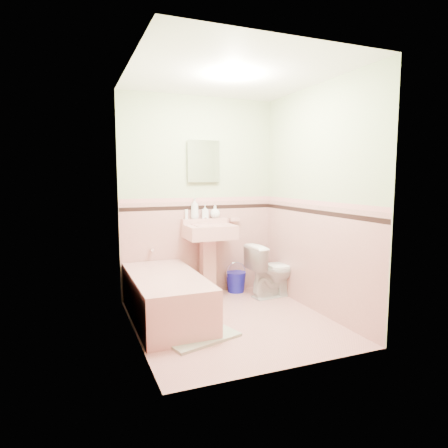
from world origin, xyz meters
name	(u,v)px	position (x,y,z in m)	size (l,w,h in m)	color
floor	(233,321)	(0.00, 0.00, 0.00)	(2.20, 2.20, 0.00)	tan
ceiling	(234,74)	(0.00, 0.00, 2.50)	(2.20, 2.20, 0.00)	white
wall_back	(199,197)	(0.00, 1.10, 1.25)	(2.50, 2.50, 0.00)	beige
wall_front	(291,211)	(0.00, -1.10, 1.25)	(2.50, 2.50, 0.00)	beige
wall_left	(133,205)	(-1.00, 0.00, 1.25)	(2.50, 2.50, 0.00)	beige
wall_right	(316,200)	(1.00, 0.00, 1.25)	(2.50, 2.50, 0.00)	beige
wainscot_back	(200,248)	(0.00, 1.09, 0.60)	(2.00, 2.00, 0.00)	#D1968C
wainscot_front	(289,294)	(0.00, -1.09, 0.60)	(2.00, 2.00, 0.00)	#D1968C
wainscot_left	(136,274)	(-0.99, 0.00, 0.60)	(2.20, 2.20, 0.00)	#D1968C
wainscot_right	(314,258)	(0.99, 0.00, 0.60)	(2.20, 2.20, 0.00)	#D1968C
accent_back	(200,207)	(0.00, 1.08, 1.12)	(2.00, 2.00, 0.00)	black
accent_front	(290,227)	(0.00, -1.08, 1.12)	(2.00, 2.00, 0.00)	black
accent_left	(135,219)	(-0.98, 0.00, 1.12)	(2.20, 2.20, 0.00)	black
accent_right	(315,212)	(0.98, 0.00, 1.12)	(2.20, 2.20, 0.00)	black
cap_back	(199,200)	(0.00, 1.08, 1.22)	(2.00, 2.00, 0.00)	tan
cap_front	(290,214)	(0.00, -1.08, 1.22)	(2.00, 2.00, 0.00)	tan
cap_left	(135,208)	(-0.98, 0.00, 1.22)	(2.20, 2.20, 0.00)	tan
cap_right	(315,203)	(0.98, 0.00, 1.22)	(2.20, 2.20, 0.00)	tan
bathtub	(166,298)	(-0.63, 0.33, 0.23)	(0.70, 1.50, 0.45)	tan
tub_faucet	(151,249)	(-0.63, 1.05, 0.63)	(0.04, 0.04, 0.12)	silver
sink	(209,262)	(0.05, 0.86, 0.46)	(0.59, 0.48, 0.92)	tan
sink_faucet	(205,221)	(0.05, 1.00, 0.95)	(0.02, 0.02, 0.10)	silver
medicine_cabinet	(203,161)	(0.05, 1.07, 1.70)	(0.40, 0.04, 0.50)	white
soap_dish	(234,219)	(0.47, 1.06, 0.95)	(0.13, 0.07, 0.04)	tan
soap_bottle_left	(195,208)	(-0.08, 1.04, 1.11)	(0.10, 0.10, 0.26)	#B2B2B2
soap_bottle_mid	(205,212)	(0.06, 1.04, 1.07)	(0.08, 0.08, 0.17)	#B2B2B2
soap_bottle_right	(215,211)	(0.19, 1.04, 1.07)	(0.13, 0.13, 0.16)	#B2B2B2
tube	(186,214)	(-0.19, 1.04, 1.04)	(0.04, 0.04, 0.12)	white
toilet	(273,270)	(0.82, 0.63, 0.34)	(0.38, 0.66, 0.67)	white
bucket	(236,282)	(0.46, 0.97, 0.13)	(0.26, 0.26, 0.26)	#151599
bath_mat	(199,336)	(-0.46, -0.26, 0.01)	(0.68, 0.45, 0.03)	#9AA287
shoe	(212,332)	(-0.35, -0.31, 0.06)	(0.15, 0.07, 0.06)	#BF1E59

